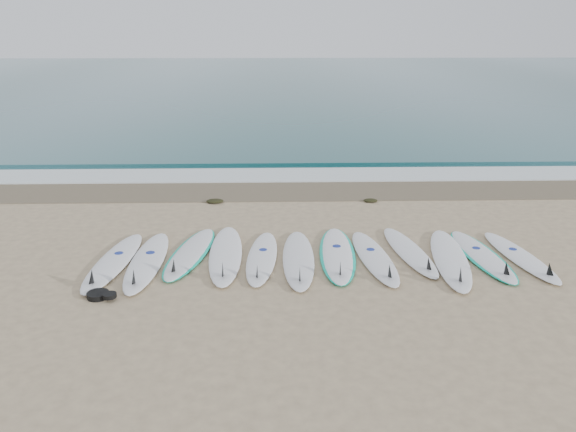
{
  "coord_description": "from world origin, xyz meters",
  "views": [
    {
      "loc": [
        -0.74,
        -8.82,
        3.78
      ],
      "look_at": [
        -0.49,
        1.05,
        0.4
      ],
      "focal_mm": 35.0,
      "sensor_mm": 36.0,
      "label": 1
    }
  ],
  "objects_px": {
    "surfboard_0": "(112,262)",
    "leash_coil": "(101,295)",
    "surfboard_6": "(337,254)",
    "surfboard_11": "(522,257)"
  },
  "relations": [
    {
      "from": "surfboard_0",
      "to": "leash_coil",
      "type": "relative_size",
      "value": 5.59
    },
    {
      "from": "surfboard_6",
      "to": "surfboard_0",
      "type": "bearing_deg",
      "value": -172.53
    },
    {
      "from": "surfboard_6",
      "to": "surfboard_11",
      "type": "bearing_deg",
      "value": -0.24
    },
    {
      "from": "surfboard_6",
      "to": "surfboard_11",
      "type": "xyz_separation_m",
      "value": [
        3.1,
        -0.21,
        0.0
      ]
    },
    {
      "from": "leash_coil",
      "to": "surfboard_0",
      "type": "bearing_deg",
      "value": 96.98
    },
    {
      "from": "surfboard_6",
      "to": "leash_coil",
      "type": "height_order",
      "value": "surfboard_6"
    },
    {
      "from": "surfboard_0",
      "to": "surfboard_11",
      "type": "height_order",
      "value": "surfboard_0"
    },
    {
      "from": "surfboard_0",
      "to": "leash_coil",
      "type": "xyz_separation_m",
      "value": [
        0.14,
        -1.18,
        -0.01
      ]
    },
    {
      "from": "surfboard_11",
      "to": "leash_coil",
      "type": "bearing_deg",
      "value": -176.53
    },
    {
      "from": "surfboard_11",
      "to": "leash_coil",
      "type": "height_order",
      "value": "surfboard_11"
    }
  ]
}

